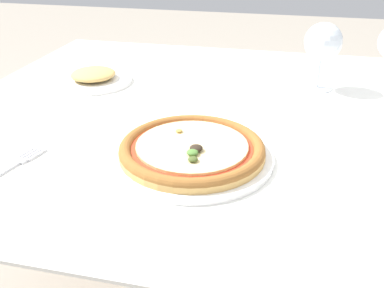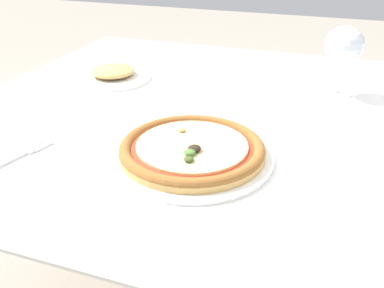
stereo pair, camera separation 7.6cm
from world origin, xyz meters
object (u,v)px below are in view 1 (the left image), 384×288
object	(u,v)px
fork	(8,168)
wine_glass_far_right	(323,43)
dining_table	(238,145)
pizza_plate	(192,150)
side_plate	(94,78)

from	to	relation	value
fork	wine_glass_far_right	bearing A→B (deg)	44.96
dining_table	pizza_plate	bearing A→B (deg)	-104.60
pizza_plate	wine_glass_far_right	bearing A→B (deg)	61.61
wine_glass_far_right	side_plate	bearing A→B (deg)	-171.55
pizza_plate	side_plate	distance (m)	0.49
dining_table	pizza_plate	xyz separation A→B (m)	(-0.06, -0.22, 0.10)
wine_glass_far_right	side_plate	distance (m)	0.59
pizza_plate	side_plate	xyz separation A→B (m)	(-0.35, 0.34, -0.00)
pizza_plate	fork	distance (m)	0.32
dining_table	wine_glass_far_right	bearing A→B (deg)	49.72
fork	side_plate	world-z (taller)	side_plate
dining_table	side_plate	distance (m)	0.43
dining_table	pizza_plate	size ratio (longest dim) A/B	4.50
dining_table	wine_glass_far_right	world-z (taller)	wine_glass_far_right
side_plate	dining_table	bearing A→B (deg)	-16.31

